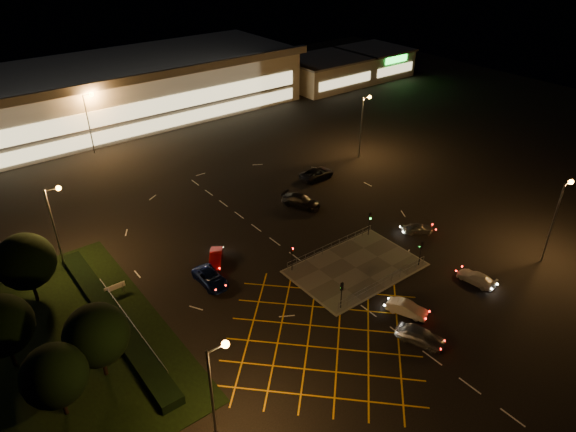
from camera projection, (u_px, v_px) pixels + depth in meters
ground at (331, 266)px, 58.17m from camera, size 180.00×180.00×0.00m
pedestrian_island at (356, 268)px, 57.82m from camera, size 14.00×9.00×0.12m
grass_verge at (62, 345)px, 47.56m from camera, size 18.00×30.00×0.08m
hedge at (113, 319)px, 49.95m from camera, size 2.00×26.00×1.00m
supermarket at (116, 91)px, 97.75m from camera, size 72.00×26.50×10.50m
retail_unit_a at (325, 72)px, 117.49m from camera, size 18.80×14.80×6.35m
retail_unit_b at (374, 61)px, 125.86m from camera, size 14.80×14.80×6.35m
streetlight_sw at (216, 384)px, 35.33m from camera, size 1.78×0.56×10.03m
streetlight_se at (558, 210)px, 55.99m from camera, size 1.78×0.56×10.03m
streetlight_nw at (56, 217)px, 54.76m from camera, size 1.78×0.56×10.03m
streetlight_ne at (364, 118)px, 81.29m from camera, size 1.78×0.56×10.03m
streetlight_far_left at (90, 115)px, 82.57m from camera, size 1.78×0.56×10.03m
streetlight_far_right at (281, 72)px, 104.91m from camera, size 1.78×0.56×10.03m
signal_sw at (342, 290)px, 50.78m from camera, size 0.28×0.30×3.15m
signal_se at (421, 249)px, 57.07m from camera, size 0.28×0.30×3.15m
signal_nw at (292, 254)px, 56.23m from camera, size 0.28×0.30×3.15m
signal_ne at (370, 219)px, 62.52m from camera, size 0.28×0.30×3.15m
tree_a at (54, 376)px, 38.87m from camera, size 5.04×5.04×6.86m
tree_b at (1, 326)px, 43.12m from camera, size 5.40×5.40×7.35m
tree_c at (26, 262)px, 50.52m from camera, size 5.76×5.76×7.84m
tree_e at (96, 335)px, 42.17m from camera, size 5.40×5.40×7.35m
car_near_silver at (420, 336)px, 47.54m from camera, size 3.38×4.97×1.57m
car_queue_white at (407, 308)px, 50.99m from camera, size 2.90×4.27×1.33m
car_left_blue at (211, 278)px, 55.17m from camera, size 2.32×5.03×1.40m
car_far_dkgrey at (301, 201)px, 69.79m from camera, size 4.28×5.87×1.58m
car_right_silver at (418, 228)px, 63.97m from camera, size 4.04×3.26×1.29m
car_circ_red at (216, 258)px, 58.52m from camera, size 3.41×3.99×1.30m
car_east_grey at (317, 174)px, 77.15m from camera, size 5.58×2.68×1.54m
car_approach_white at (476, 278)px, 55.35m from camera, size 2.09×4.34×1.22m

